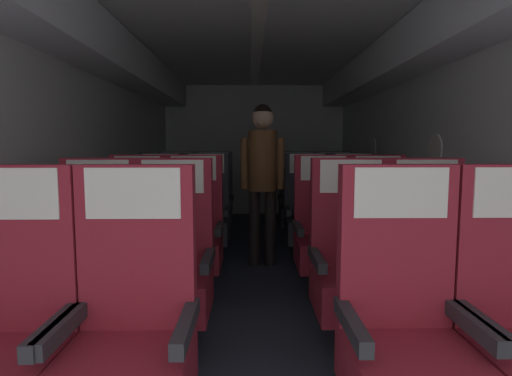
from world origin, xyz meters
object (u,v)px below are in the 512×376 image
seat_a_left_window (5,339)px  seat_b_left_window (96,269)px  seat_c_left_aisle (193,235)px  seat_e_left_window (176,204)px  seat_a_right_window (405,335)px  seat_d_right_aisle (354,217)px  seat_e_left_aisle (213,204)px  seat_a_left_aisle (131,337)px  seat_b_right_aisle (429,268)px  flight_attendant (263,167)px  seat_b_left_aisle (172,269)px  seat_b_right_window (352,268)px  seat_d_left_aisle (206,217)px  seat_d_left_window (160,217)px  seat_c_right_aisle (379,235)px  seat_e_right_aisle (335,204)px  seat_c_right_window (324,235)px  seat_e_right_window (298,204)px  seat_d_right_window (308,216)px  seat_c_left_window (136,236)px

seat_a_left_window → seat_b_left_window: same height
seat_c_left_aisle → seat_a_left_window: bearing=-104.2°
seat_a_left_window → seat_e_left_window: same height
seat_a_right_window → seat_c_left_aisle: (-1.06, 1.80, 0.00)m
seat_d_right_aisle → seat_e_left_aisle: 1.77m
seat_a_left_aisle → seat_a_right_window: (1.05, 0.01, 0.00)m
seat_b_right_aisle → flight_attendant: 2.00m
seat_b_left_aisle → seat_b_right_window: bearing=0.2°
seat_d_left_aisle → flight_attendant: flight_attendant is taller
seat_d_left_window → seat_b_left_window: bearing=-89.5°
seat_b_left_aisle → flight_attendant: flight_attendant is taller
seat_c_right_aisle → seat_e_left_window: bearing=137.7°
seat_c_right_aisle → seat_d_left_aisle: same height
seat_b_right_window → seat_d_right_aisle: 1.85m
seat_b_left_window → seat_e_right_aisle: (1.97, 2.71, 0.00)m
seat_a_left_aisle → seat_e_left_aisle: 3.58m
seat_b_right_window → seat_c_right_window: (-0.01, 0.90, 0.00)m
seat_d_right_aisle → seat_e_right_window: same height
seat_a_left_window → seat_b_right_window: size_ratio=1.00×
seat_d_right_window → seat_b_left_window: bearing=-129.8°
seat_c_right_window → flight_attendant: (-0.48, 0.79, 0.51)m
seat_c_right_aisle → seat_d_left_aisle: (-1.51, 0.88, 0.00)m
seat_e_right_window → seat_b_left_aisle: bearing=-111.4°
seat_b_left_window → seat_d_right_window: same height
seat_a_left_aisle → seat_e_right_window: size_ratio=1.00×
seat_e_right_window → seat_c_left_aisle: bearing=-120.6°
seat_a_right_window → seat_c_left_aisle: 2.09m
seat_a_left_window → seat_c_left_aisle: size_ratio=1.00×
seat_e_right_window → seat_e_left_window: bearing=-179.9°
seat_a_left_aisle → seat_c_left_window: size_ratio=1.00×
seat_d_left_window → seat_e_left_aisle: 0.99m
seat_b_left_window → seat_d_left_aisle: (0.46, 1.80, 0.00)m
seat_a_left_aisle → flight_attendant: size_ratio=0.70×
seat_b_right_aisle → seat_e_right_aisle: size_ratio=1.00×
seat_d_left_aisle → seat_e_left_aisle: size_ratio=1.00×
seat_d_right_aisle → seat_c_left_aisle: bearing=-150.3°
seat_d_left_aisle → seat_e_left_aisle: bearing=90.3°
seat_a_left_window → seat_c_left_window: same height
seat_c_right_window → seat_d_right_window: (-0.01, 0.91, 0.00)m
seat_b_left_window → flight_attendant: (1.03, 1.69, 0.51)m
seat_d_left_aisle → seat_e_left_aisle: same height
seat_a_right_window → seat_e_right_window: same height
seat_b_right_aisle → seat_c_right_aisle: bearing=91.0°
seat_d_right_window → seat_c_right_window: bearing=-89.6°
seat_c_right_aisle → seat_e_left_aisle: size_ratio=1.00×
seat_b_right_aisle → seat_c_left_aisle: size_ratio=1.00×
seat_b_right_window → seat_e_right_window: bearing=90.2°
seat_b_left_window → seat_b_right_window: 1.52m
seat_c_right_window → seat_d_left_window: same height
seat_d_left_window → seat_e_right_window: bearing=30.6°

